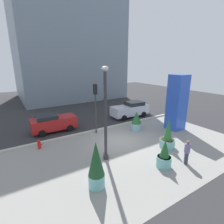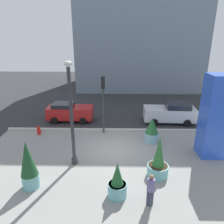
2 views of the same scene
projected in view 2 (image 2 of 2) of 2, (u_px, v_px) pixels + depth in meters
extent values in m
plane|color=#2D2D30|center=(115.00, 126.00, 18.59)|extent=(60.00, 60.00, 0.00)
cube|color=gray|center=(115.00, 166.00, 12.94)|extent=(18.00, 10.00, 0.02)
cube|color=#B7B2A8|center=(115.00, 130.00, 17.74)|extent=(18.00, 0.24, 0.16)
cylinder|color=#2D2D33|center=(75.00, 161.00, 13.13)|extent=(0.36, 0.36, 0.40)
cylinder|color=#2D2D33|center=(72.00, 119.00, 12.20)|extent=(0.20, 0.20, 5.94)
ellipsoid|color=silver|center=(68.00, 63.00, 11.13)|extent=(0.44, 0.44, 0.28)
cube|color=blue|center=(215.00, 117.00, 13.31)|extent=(1.46, 1.46, 5.36)
cylinder|color=#6BB2B2|center=(158.00, 170.00, 11.96)|extent=(1.17, 1.17, 0.67)
cylinder|color=#382819|center=(158.00, 166.00, 11.85)|extent=(1.08, 1.08, 0.04)
cone|color=#2D6B33|center=(159.00, 152.00, 11.55)|extent=(0.67, 0.67, 1.73)
cylinder|color=#6BB2B2|center=(31.00, 181.00, 11.03)|extent=(0.87, 0.87, 0.77)
cylinder|color=#382819|center=(30.00, 175.00, 10.91)|extent=(0.80, 0.80, 0.04)
cone|color=#1E4C28|center=(27.00, 158.00, 10.58)|extent=(0.87, 0.87, 1.90)
cylinder|color=#6BB2B2|center=(117.00, 190.00, 10.38)|extent=(0.94, 0.94, 0.73)
cylinder|color=#382819|center=(117.00, 184.00, 10.27)|extent=(0.86, 0.86, 0.04)
cone|color=#235B2D|center=(117.00, 174.00, 10.06)|extent=(0.62, 0.62, 1.17)
cylinder|color=#7AA8B7|center=(151.00, 137.00, 15.78)|extent=(1.03, 1.03, 0.73)
cylinder|color=#382819|center=(151.00, 133.00, 15.67)|extent=(0.94, 0.94, 0.04)
cone|color=#235B2D|center=(152.00, 126.00, 15.46)|extent=(0.95, 0.95, 1.17)
cylinder|color=red|center=(39.00, 131.00, 16.96)|extent=(0.26, 0.26, 0.55)
sphere|color=red|center=(38.00, 127.00, 16.84)|extent=(0.24, 0.24, 0.24)
cylinder|color=red|center=(41.00, 131.00, 16.95)|extent=(0.12, 0.10, 0.10)
cylinder|color=#333833|center=(103.00, 111.00, 16.75)|extent=(0.14, 0.14, 3.71)
cube|color=black|center=(103.00, 83.00, 15.97)|extent=(0.28, 0.32, 0.90)
sphere|color=red|center=(103.00, 79.00, 16.04)|extent=(0.18, 0.18, 0.18)
cube|color=red|center=(70.00, 112.00, 19.60)|extent=(4.16, 1.78, 1.09)
cube|color=#1E2328|center=(63.00, 105.00, 19.38)|extent=(1.88, 1.54, 0.34)
cylinder|color=black|center=(86.00, 114.00, 20.54)|extent=(0.64, 0.23, 0.64)
cylinder|color=black|center=(83.00, 121.00, 18.92)|extent=(0.64, 0.23, 0.64)
cylinder|color=black|center=(60.00, 114.00, 20.62)|extent=(0.64, 0.23, 0.64)
cylinder|color=black|center=(54.00, 121.00, 19.00)|extent=(0.64, 0.23, 0.64)
cube|color=silver|center=(169.00, 114.00, 19.24)|extent=(4.67, 2.04, 1.11)
cube|color=#1E2328|center=(178.00, 106.00, 18.94)|extent=(2.13, 1.70, 0.43)
cylinder|color=black|center=(154.00, 122.00, 18.63)|extent=(0.65, 0.25, 0.64)
cylinder|color=black|center=(152.00, 115.00, 20.36)|extent=(0.65, 0.25, 0.64)
cylinder|color=black|center=(187.00, 123.00, 18.46)|extent=(0.65, 0.25, 0.64)
cylinder|color=black|center=(182.00, 116.00, 20.18)|extent=(0.65, 0.25, 0.64)
cube|color=#33384C|center=(150.00, 197.00, 9.84)|extent=(0.34, 0.34, 0.82)
cylinder|color=slate|center=(151.00, 185.00, 9.60)|extent=(0.51, 0.51, 0.61)
sphere|color=#8C664C|center=(152.00, 177.00, 9.46)|extent=(0.22, 0.22, 0.22)
cube|color=gray|center=(138.00, 21.00, 32.00)|extent=(17.42, 13.44, 19.22)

